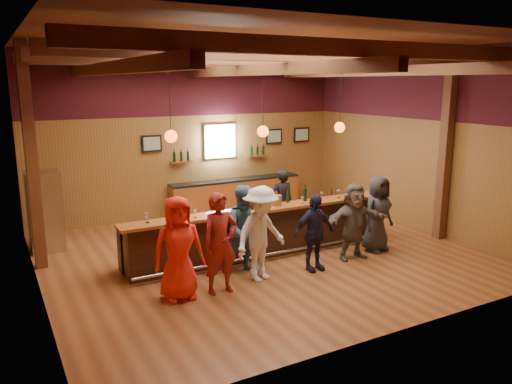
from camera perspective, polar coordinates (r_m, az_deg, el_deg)
room at (r=10.47m, az=0.64°, el=9.75°), size 9.04×9.00×4.52m
bar_counter at (r=11.02m, az=0.45°, el=-4.35°), size 6.30×1.07×1.11m
back_bar_cabinet at (r=14.62m, az=-2.27°, el=-0.32°), size 4.00×0.52×0.95m
window at (r=14.39m, az=-4.16°, el=5.81°), size 0.95×0.09×0.95m
framed_pictures at (r=14.76m, az=-1.07°, el=6.20°), size 5.35×0.05×0.45m
wine_shelves at (r=14.39m, az=-4.03°, el=4.08°), size 3.00×0.18×0.30m
pendant_lights at (r=10.46m, az=0.79°, el=6.97°), size 4.24×0.24×1.37m
stainless_fridge at (r=12.05m, az=-22.98°, el=-2.03°), size 0.70×0.70×1.80m
customer_orange at (r=8.72m, az=-8.85°, el=-6.37°), size 0.92×0.62×1.83m
customer_redvest at (r=8.90m, az=-4.11°, el=-5.87°), size 0.68×0.46×1.83m
customer_denim at (r=9.75m, az=-1.18°, el=-4.34°), size 0.94×0.78×1.78m
customer_white at (r=9.41m, az=0.56°, el=-4.80°), size 1.33×0.99×1.83m
customer_navy at (r=10.01m, az=6.64°, el=-4.65°), size 0.92×0.39×1.56m
customer_brown at (r=10.78m, az=11.09°, el=-3.30°), size 1.56×0.60×1.65m
customer_dark at (r=11.39m, az=13.72°, el=-2.42°), size 0.91×0.67×1.71m
bartender at (r=12.39m, az=2.96°, el=-1.11°), size 0.63×0.45×1.61m
ice_bucket at (r=10.74m, az=2.43°, el=-0.95°), size 0.20×0.20×0.22m
bottle_a at (r=10.99m, az=3.66°, el=-0.56°), size 0.07×0.07×0.32m
bottle_b at (r=11.16m, az=5.63°, el=-0.29°), size 0.08×0.08×0.38m
glass_a at (r=9.63m, az=-12.32°, el=-2.62°), size 0.09×0.09×0.20m
glass_b at (r=9.76m, az=-8.47°, el=-2.43°), size 0.07×0.07×0.16m
glass_c at (r=9.84m, az=-6.97°, el=-2.21°), size 0.08×0.08×0.17m
glass_d at (r=9.98m, az=-4.64°, el=-1.94°), size 0.08×0.08×0.17m
glass_e at (r=10.21m, az=-1.73°, el=-1.62°), size 0.07×0.07×0.16m
glass_f at (r=10.91m, az=5.32°, el=-0.74°), size 0.07×0.07×0.16m
glass_g at (r=11.42m, az=7.51°, el=-0.18°), size 0.08×0.08×0.17m
glass_h at (r=11.55m, az=9.44°, el=0.01°), size 0.09×0.09×0.20m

